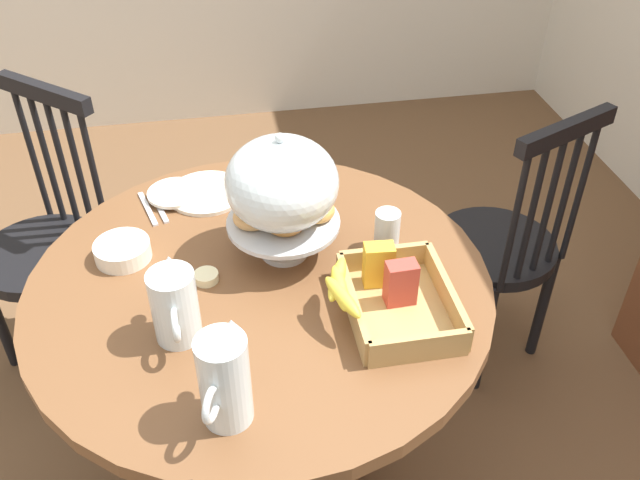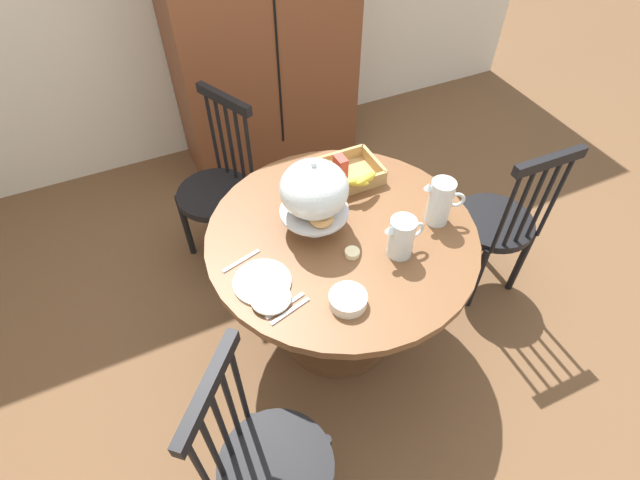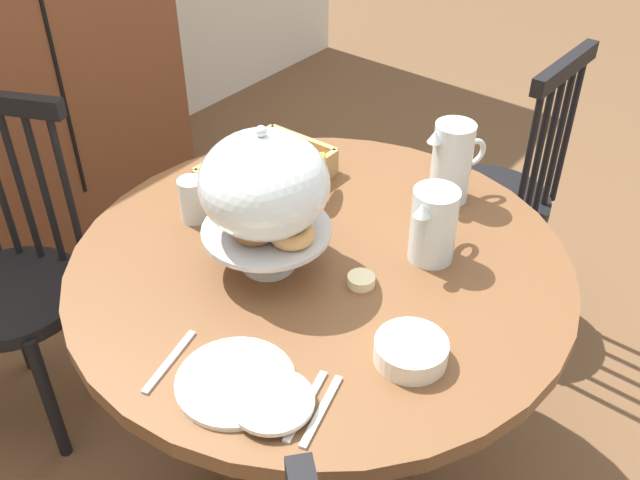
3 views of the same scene
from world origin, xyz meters
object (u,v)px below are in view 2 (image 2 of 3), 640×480
object	(u,v)px
drinking_glass	(295,179)
wooden_armoire	(259,17)
cereal_bowl	(348,300)
china_plate_large	(262,282)
windsor_chair_by_cabinet	(218,192)
milk_pitcher	(401,238)
windsor_chair_near_window	(497,225)
windsor_chair_facing_door	(269,465)
china_plate_small	(271,298)
pastry_stand_with_dome	(314,192)
cereal_basket	(345,175)
dining_table	(340,268)
butter_dish	(352,253)
orange_juice_pitcher	(440,204)

from	to	relation	value
drinking_glass	wooden_armoire	bearing A→B (deg)	76.24
cereal_bowl	china_plate_large	bearing A→B (deg)	138.45
windsor_chair_by_cabinet	milk_pitcher	xyz separation A→B (m)	(0.49, -0.99, 0.37)
windsor_chair_near_window	windsor_chair_facing_door	xyz separation A→B (m)	(-1.45, -0.59, 0.00)
windsor_chair_facing_door	china_plate_large	world-z (taller)	windsor_chair_facing_door
china_plate_small	windsor_chair_near_window	bearing A→B (deg)	7.01
pastry_stand_with_dome	cereal_basket	bearing A→B (deg)	40.15
wooden_armoire	milk_pitcher	size ratio (longest dim) A/B	10.68
wooden_armoire	milk_pitcher	bearing A→B (deg)	-92.76
windsor_chair_near_window	cereal_bowl	distance (m)	1.09
milk_pitcher	pastry_stand_with_dome	bearing A→B (deg)	132.63
dining_table	milk_pitcher	xyz separation A→B (m)	(0.16, -0.19, 0.31)
china_plate_small	butter_dish	size ratio (longest dim) A/B	2.50
windsor_chair_facing_door	milk_pitcher	size ratio (longest dim) A/B	5.31
wooden_armoire	pastry_stand_with_dome	distance (m)	1.54
china_plate_large	china_plate_small	size ratio (longest dim) A/B	1.47
butter_dish	pastry_stand_with_dome	bearing A→B (deg)	109.72
windsor_chair_by_cabinet	windsor_chair_facing_door	xyz separation A→B (m)	(-0.26, -1.43, 0.00)
butter_dish	windsor_chair_facing_door	bearing A→B (deg)	-138.37
dining_table	cereal_bowl	bearing A→B (deg)	-113.55
windsor_chair_facing_door	butter_dish	bearing A→B (deg)	41.63
windsor_chair_facing_door	milk_pitcher	distance (m)	0.94
dining_table	cereal_basket	xyz separation A→B (m)	(0.16, 0.28, 0.27)
dining_table	cereal_basket	bearing A→B (deg)	61.10
drinking_glass	pastry_stand_with_dome	bearing A→B (deg)	-95.82
windsor_chair_facing_door	pastry_stand_with_dome	xyz separation A→B (m)	(0.50, 0.71, 0.48)
wooden_armoire	windsor_chair_by_cabinet	distance (m)	1.11
butter_dish	milk_pitcher	bearing A→B (deg)	-21.05
windsor_chair_facing_door	china_plate_large	distance (m)	0.63
dining_table	china_plate_large	xyz separation A→B (m)	(-0.39, -0.11, 0.23)
dining_table	windsor_chair_by_cabinet	world-z (taller)	windsor_chair_by_cabinet
china_plate_small	dining_table	bearing A→B (deg)	26.79
pastry_stand_with_dome	windsor_chair_near_window	bearing A→B (deg)	-7.03
windsor_chair_facing_door	cereal_basket	world-z (taller)	windsor_chair_facing_door
windsor_chair_near_window	china_plate_large	bearing A→B (deg)	-177.07
china_plate_small	milk_pitcher	bearing A→B (deg)	0.42
windsor_chair_near_window	butter_dish	distance (m)	0.93
dining_table	windsor_chair_by_cabinet	distance (m)	0.87
wooden_armoire	pastry_stand_with_dome	xyz separation A→B (m)	(-0.33, -1.51, -0.05)
china_plate_small	windsor_chair_by_cabinet	bearing A→B (deg)	86.70
dining_table	orange_juice_pitcher	size ratio (longest dim) A/B	5.49
china_plate_large	windsor_chair_by_cabinet	bearing A→B (deg)	86.39
windsor_chair_by_cabinet	pastry_stand_with_dome	world-z (taller)	pastry_stand_with_dome
windsor_chair_near_window	windsor_chair_by_cabinet	bearing A→B (deg)	144.90
windsor_chair_near_window	orange_juice_pitcher	world-z (taller)	windsor_chair_near_window
cereal_basket	china_plate_small	bearing A→B (deg)	-138.71
dining_table	cereal_basket	distance (m)	0.42
cereal_bowl	butter_dish	world-z (taller)	cereal_bowl
butter_dish	wooden_armoire	bearing A→B (deg)	81.33
pastry_stand_with_dome	milk_pitcher	size ratio (longest dim) A/B	1.87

